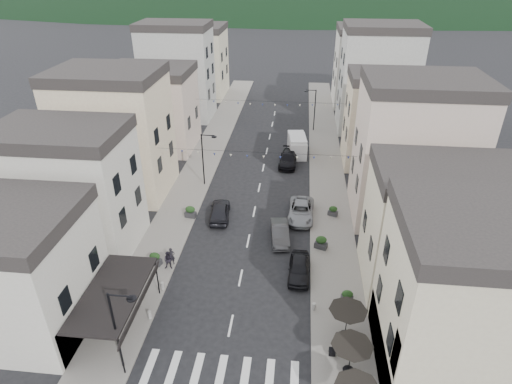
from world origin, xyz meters
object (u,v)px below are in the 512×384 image
parked_car_c (301,211)px  delivery_van (297,145)px  pedestrian_b (169,260)px  parked_car_e (220,211)px  parked_car_b (280,233)px  pedestrian_a (172,256)px  parked_car_d (288,159)px  parked_car_a (299,268)px

parked_car_c → delivery_van: delivery_van is taller
delivery_van → pedestrian_b: 26.14m
parked_car_e → delivery_van: bearing=-119.6°
parked_car_b → parked_car_e: 6.71m
pedestrian_a → parked_car_d: bearing=41.2°
parked_car_a → parked_car_d: parked_car_d is taller
parked_car_d → pedestrian_a: bearing=-110.4°
parked_car_a → pedestrian_a: size_ratio=2.70×
parked_car_c → pedestrian_a: bearing=-139.1°
parked_car_b → parked_car_c: size_ratio=0.82×
pedestrian_b → parked_car_c: bearing=37.0°
parked_car_a → parked_car_b: 5.02m
parked_car_c → pedestrian_a: 13.39m
parked_car_c → pedestrian_a: pedestrian_a is taller
parked_car_a → parked_car_c: 8.63m
parked_car_c → delivery_van: size_ratio=0.96×
parked_car_a → parked_car_c: parked_car_c is taller
parked_car_d → pedestrian_b: 22.61m
parked_car_a → pedestrian_a: bearing=-179.8°
delivery_van → pedestrian_b: (-9.73, -24.26, -0.29)m
parked_car_a → parked_car_e: 10.95m
parked_car_e → delivery_van: (7.06, 16.13, 0.44)m
parked_car_c → parked_car_d: (-1.69, 11.81, 0.02)m
parked_car_d → delivery_van: 3.59m
delivery_van → pedestrian_b: size_ratio=3.31×
parked_car_a → parked_car_d: bearing=96.0°
delivery_van → parked_car_a: bearing=-94.6°
parked_car_a → delivery_van: size_ratio=0.77×
delivery_van → pedestrian_b: delivery_van is taller
pedestrian_b → parked_car_b: bearing=26.7°
pedestrian_a → pedestrian_b: bearing=-121.0°
parked_car_c → parked_car_d: size_ratio=1.02×
parked_car_b → parked_car_d: (0.11, 15.74, 0.04)m
parked_car_a → pedestrian_b: bearing=-176.5°
parked_car_a → pedestrian_b: 10.45m
parked_car_d → parked_car_b: bearing=-87.5°
pedestrian_a → pedestrian_b: size_ratio=0.95×
parked_car_a → pedestrian_a: 10.38m
parked_car_e → pedestrian_a: size_ratio=2.97×
parked_car_d → pedestrian_a: 22.03m
parked_car_a → parked_car_e: parked_car_e is taller
parked_car_a → parked_car_b: size_ratio=0.98×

